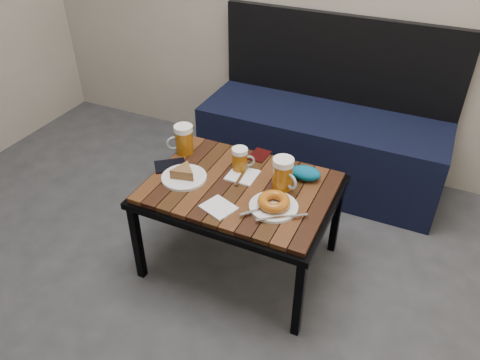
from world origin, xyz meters
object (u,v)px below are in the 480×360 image
at_px(knit_pouch, 306,173).
at_px(beer_mug_left, 183,139).
at_px(passport_navy, 170,166).
at_px(passport_burgundy, 259,155).
at_px(bench, 322,140).
at_px(plate_pie, 184,175).
at_px(beer_mug_right, 283,174).
at_px(plate_bagel, 274,204).
at_px(beer_mug_centre, 240,160).
at_px(cafe_table, 240,193).

bearing_deg(knit_pouch, beer_mug_left, -176.72).
relative_size(passport_navy, passport_burgundy, 1.26).
relative_size(bench, beer_mug_left, 9.68).
relative_size(bench, plate_pie, 6.86).
bearing_deg(knit_pouch, passport_burgundy, 160.86).
xyz_separation_m(beer_mug_right, passport_burgundy, (-0.19, 0.20, -0.07)).
bearing_deg(passport_burgundy, plate_bagel, -55.16).
distance_m(bench, beer_mug_centre, 0.82).
bearing_deg(beer_mug_right, knit_pouch, 84.95).
relative_size(beer_mug_centre, beer_mug_right, 0.79).
xyz_separation_m(beer_mug_left, beer_mug_centre, (0.31, -0.03, -0.01)).
distance_m(bench, plate_bagel, 0.98).
distance_m(beer_mug_left, plate_bagel, 0.60).
relative_size(beer_mug_right, plate_pie, 0.72).
xyz_separation_m(beer_mug_centre, passport_burgundy, (0.03, 0.15, -0.06)).
bearing_deg(plate_bagel, beer_mug_centre, 141.02).
xyz_separation_m(bench, beer_mug_right, (0.04, -0.81, 0.27)).
bearing_deg(bench, plate_pie, -112.41).
relative_size(plate_pie, knit_pouch, 1.48).
xyz_separation_m(beer_mug_left, plate_bagel, (0.56, -0.22, -0.05)).
xyz_separation_m(beer_mug_right, passport_navy, (-0.54, -0.06, -0.07)).
xyz_separation_m(bench, beer_mug_left, (-0.50, -0.73, 0.27)).
bearing_deg(beer_mug_left, plate_pie, 80.78).
height_order(cafe_table, passport_burgundy, passport_burgundy).
relative_size(cafe_table, plate_pie, 4.12).
relative_size(bench, passport_burgundy, 12.28).
bearing_deg(passport_burgundy, beer_mug_left, -156.32).
height_order(beer_mug_right, knit_pouch, beer_mug_right).
bearing_deg(passport_burgundy, beer_mug_centre, -97.81).
bearing_deg(beer_mug_left, plate_bagel, 118.87).
height_order(bench, passport_burgundy, bench).
distance_m(bench, beer_mug_right, 0.85).
height_order(bench, passport_navy, bench).
bearing_deg(beer_mug_centre, knit_pouch, -19.73).
distance_m(plate_pie, plate_bagel, 0.44).
bearing_deg(plate_bagel, knit_pouch, 78.72).
relative_size(beer_mug_centre, plate_bagel, 0.46).
bearing_deg(knit_pouch, plate_pie, -155.06).
xyz_separation_m(beer_mug_left, passport_burgundy, (0.35, 0.13, -0.07)).
bearing_deg(beer_mug_left, passport_burgundy, 160.71).
height_order(beer_mug_centre, passport_navy, beer_mug_centre).
bearing_deg(plate_bagel, passport_navy, 170.99).
height_order(passport_navy, passport_burgundy, passport_navy).
bearing_deg(passport_burgundy, cafe_table, -82.56).
distance_m(plate_bagel, passport_burgundy, 0.41).
relative_size(bench, cafe_table, 1.67).
distance_m(beer_mug_centre, knit_pouch, 0.30).
bearing_deg(cafe_table, bench, 81.25).
relative_size(beer_mug_centre, knit_pouch, 0.85).
bearing_deg(beer_mug_left, cafe_table, 120.36).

